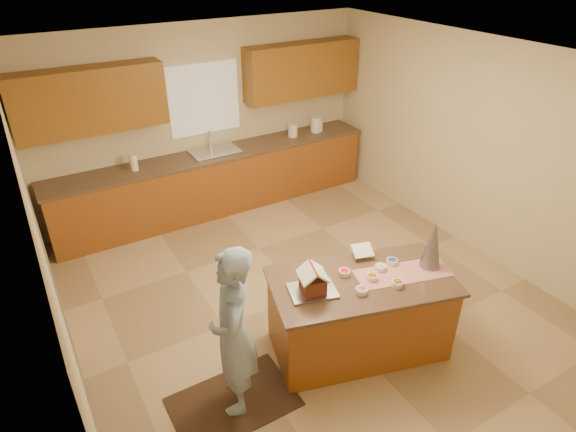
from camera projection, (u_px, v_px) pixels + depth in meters
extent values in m
plane|color=tan|center=(304.00, 295.00, 5.74)|extent=(5.50, 5.50, 0.00)
plane|color=silver|center=(309.00, 59.00, 4.40)|extent=(5.50, 5.50, 0.00)
plane|color=beige|center=(205.00, 119.00, 7.12)|extent=(5.50, 5.50, 0.00)
plane|color=beige|center=(545.00, 367.00, 3.02)|extent=(5.50, 5.50, 0.00)
plane|color=beige|center=(47.00, 264.00, 3.96)|extent=(5.50, 5.50, 0.00)
plane|color=beige|center=(473.00, 147.00, 6.17)|extent=(5.50, 5.50, 0.00)
plane|color=gray|center=(69.00, 332.00, 3.43)|extent=(0.00, 2.50, 2.50)
cube|color=white|center=(204.00, 99.00, 6.95)|extent=(1.05, 0.03, 1.00)
cube|color=#95431E|center=(218.00, 183.00, 7.35)|extent=(4.80, 0.60, 0.88)
cube|color=brown|center=(215.00, 154.00, 7.12)|extent=(4.85, 0.63, 0.04)
cube|color=#9A5D21|center=(89.00, 101.00, 6.03)|extent=(1.85, 0.35, 0.80)
cube|color=#9A5D21|center=(302.00, 70.00, 7.40)|extent=(1.85, 0.35, 0.80)
cube|color=silver|center=(215.00, 155.00, 7.13)|extent=(0.70, 0.45, 0.12)
cylinder|color=silver|center=(210.00, 140.00, 7.18)|extent=(0.03, 0.03, 0.28)
cube|color=#95431E|center=(359.00, 316.00, 4.82)|extent=(1.83, 1.25, 0.81)
cube|color=brown|center=(362.00, 282.00, 4.61)|extent=(1.92, 1.34, 0.04)
cube|color=#AF0E0C|center=(403.00, 273.00, 4.69)|extent=(0.98, 0.57, 0.01)
cube|color=silver|center=(313.00, 291.00, 4.44)|extent=(0.49, 0.42, 0.02)
cube|color=white|center=(363.00, 250.00, 4.88)|extent=(0.24, 0.21, 0.09)
cone|color=#9F9EA9|center=(433.00, 244.00, 4.67)|extent=(0.25, 0.25, 0.51)
cube|color=black|center=(233.00, 402.00, 4.41)|extent=(1.10, 0.71, 0.01)
imported|color=#8DA6C8|center=(234.00, 333.00, 4.03)|extent=(0.60, 0.70, 1.61)
cylinder|color=white|center=(293.00, 130.00, 7.64)|extent=(0.15, 0.15, 0.20)
cylinder|color=white|center=(316.00, 124.00, 7.82)|extent=(0.17, 0.17, 0.24)
cylinder|color=white|center=(319.00, 126.00, 7.86)|extent=(0.13, 0.13, 0.19)
cylinder|color=white|center=(134.00, 162.00, 6.54)|extent=(0.10, 0.10, 0.22)
cube|color=maroon|center=(313.00, 283.00, 4.40)|extent=(0.26, 0.27, 0.15)
cube|color=white|center=(307.00, 273.00, 4.32)|extent=(0.20, 0.29, 0.12)
cube|color=white|center=(319.00, 271.00, 4.35)|extent=(0.20, 0.29, 0.12)
cylinder|color=red|center=(313.00, 267.00, 4.31)|extent=(0.09, 0.25, 0.02)
cylinder|color=#C67223|center=(397.00, 284.00, 4.51)|extent=(0.11, 0.11, 0.05)
cylinder|color=#3150B9|center=(392.00, 262.00, 4.81)|extent=(0.11, 0.11, 0.05)
cylinder|color=pink|center=(361.00, 291.00, 4.42)|extent=(0.11, 0.11, 0.05)
cylinder|color=orange|center=(372.00, 277.00, 4.59)|extent=(0.11, 0.11, 0.05)
cylinder|color=white|center=(380.00, 268.00, 4.73)|extent=(0.11, 0.11, 0.05)
cylinder|color=#EB293B|center=(344.00, 273.00, 4.66)|extent=(0.11, 0.11, 0.05)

